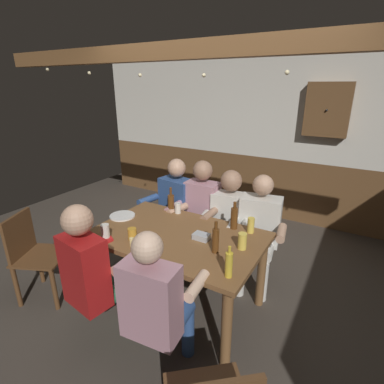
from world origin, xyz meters
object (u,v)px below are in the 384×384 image
bottle_1 (234,218)px  pint_glass_3 (178,208)px  dining_table (178,245)px  bottle_2 (216,240)px  pint_glass_0 (132,234)px  table_candle (132,242)px  person_3 (259,227)px  chair_empty_near_right (35,253)px  person_1 (199,210)px  plate_0 (122,216)px  pint_glass_1 (251,225)px  condiment_caddy (201,236)px  person_4 (95,272)px  pint_glass_2 (242,241)px  wall_dart_cabinet (327,110)px  pint_glass_4 (105,233)px  person_0 (174,205)px  bottle_0 (171,202)px  bottle_3 (229,264)px  person_2 (228,220)px  person_5 (157,302)px

bottle_1 → pint_glass_3: (-0.64, 0.03, -0.05)m
dining_table → bottle_2: bottle_2 is taller
bottle_1 → pint_glass_0: (-0.67, -0.64, -0.06)m
table_candle → person_3: bearing=56.0°
chair_empty_near_right → bottle_2: size_ratio=3.25×
person_1 → plate_0: bearing=51.5°
pint_glass_1 → table_candle: bearing=-135.8°
chair_empty_near_right → plate_0: chair_empty_near_right is taller
bottle_1 → bottle_2: 0.46m
condiment_caddy → pint_glass_0: bearing=-149.2°
dining_table → person_3: size_ratio=1.27×
person_4 → pint_glass_1: bearing=60.6°
table_candle → pint_glass_2: pint_glass_2 is taller
pint_glass_0 → person_3: bearing=50.6°
pint_glass_2 → pint_glass_3: pint_glass_2 is taller
pint_glass_1 → wall_dart_cabinet: wall_dart_cabinet is taller
bottle_1 → bottle_2: bottle_2 is taller
person_3 → chair_empty_near_right: person_3 is taller
person_1 → condiment_caddy: (0.40, -0.68, 0.10)m
person_3 → bottle_1: (-0.13, -0.35, 0.21)m
person_1 → pint_glass_0: 1.00m
pint_glass_3 → pint_glass_4: pint_glass_4 is taller
chair_empty_near_right → condiment_caddy: (1.52, 0.62, 0.32)m
bottle_2 → pint_glass_4: (-0.89, -0.31, -0.03)m
pint_glass_1 → pint_glass_4: bearing=-142.8°
person_0 → table_candle: bearing=115.0°
bottle_1 → person_0: bearing=158.9°
condiment_caddy → bottle_0: 0.70m
bottle_3 → person_0: bearing=137.9°
person_2 → pint_glass_4: person_2 is taller
plate_0 → person_2: bearing=37.6°
person_0 → bottle_3: person_0 is taller
person_5 → condiment_caddy: person_5 is taller
bottle_2 → plate_0: bearing=173.3°
person_2 → condiment_caddy: person_2 is taller
bottle_2 → pint_glass_3: bottle_2 is taller
bottle_3 → wall_dart_cabinet: 2.89m
person_2 → person_5: person_5 is taller
condiment_caddy → person_3: bearing=66.5°
person_4 → plate_0: size_ratio=4.97×
person_5 → plate_0: 1.24m
wall_dart_cabinet → person_1: bearing=-119.7°
condiment_caddy → pint_glass_1: size_ratio=0.98×
dining_table → plate_0: plate_0 is taller
chair_empty_near_right → wall_dart_cabinet: bearing=120.8°
plate_0 → bottle_1: (1.08, 0.33, 0.10)m
person_5 → pint_glass_0: bearing=137.4°
chair_empty_near_right → bottle_2: 1.83m
person_0 → bottle_2: size_ratio=4.55×
pint_glass_1 → pint_glass_3: bearing=178.0°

